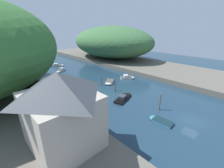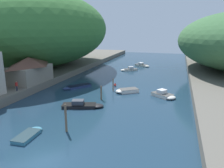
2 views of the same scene
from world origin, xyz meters
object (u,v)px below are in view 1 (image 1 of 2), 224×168
at_px(boat_red_skiff, 61,70).
at_px(boat_white_cruiser, 109,82).
at_px(boat_open_rowboat, 127,77).
at_px(boat_navy_launch, 77,93).
at_px(waterfront_building, 61,110).
at_px(person_on_quay, 72,108).
at_px(channel_buoy_near, 92,82).
at_px(boat_moored_right, 58,65).
at_px(person_by_boathouse, 86,119).
at_px(boat_cabin_cruiser, 160,121).
at_px(boat_small_dinghy, 124,97).
at_px(boathouse_shed, 46,92).

relative_size(boat_red_skiff, boat_white_cruiser, 1.07).
bearing_deg(boat_open_rowboat, boat_navy_launch, -57.72).
xyz_separation_m(waterfront_building, person_on_quay, (4.28, 5.90, -3.92)).
bearing_deg(channel_buoy_near, boat_moored_right, 86.74).
bearing_deg(person_by_boathouse, boat_moored_right, -17.90).
relative_size(boat_navy_launch, boat_white_cruiser, 1.29).
bearing_deg(person_on_quay, boat_navy_launch, -28.63).
bearing_deg(boat_cabin_cruiser, boat_navy_launch, 98.73).
height_order(boat_small_dinghy, boat_white_cruiser, boat_small_dinghy).
relative_size(boat_moored_right, boat_red_skiff, 1.08).
bearing_deg(person_on_quay, boat_red_skiff, -15.61).
relative_size(boathouse_shed, person_on_quay, 5.56).
bearing_deg(waterfront_building, channel_buoy_near, 45.99).
height_order(boat_open_rowboat, channel_buoy_near, boat_open_rowboat).
bearing_deg(person_by_boathouse, boat_cabin_cruiser, -119.60).
xyz_separation_m(boat_moored_right, person_by_boathouse, (-15.43, -43.77, 2.02)).
xyz_separation_m(boat_navy_launch, boat_white_cruiser, (10.59, -0.16, 0.09)).
distance_m(boat_white_cruiser, person_by_boathouse, 22.03).
bearing_deg(boat_navy_launch, waterfront_building, 89.83).
bearing_deg(person_on_quay, boat_cabin_cruiser, -128.85).
relative_size(channel_buoy_near, person_on_quay, 0.46).
height_order(boat_cabin_cruiser, boat_small_dinghy, boat_small_dinghy).
bearing_deg(boathouse_shed, waterfront_building, -102.04).
bearing_deg(boat_cabin_cruiser, waterfront_building, 158.45).
distance_m(boat_cabin_cruiser, boat_red_skiff, 41.97).
relative_size(boat_cabin_cruiser, boat_red_skiff, 0.85).
distance_m(boat_open_rowboat, person_by_boathouse, 27.56).
xyz_separation_m(boat_navy_launch, boat_red_skiff, (6.21, 21.68, 0.11)).
xyz_separation_m(boat_red_skiff, channel_buoy_near, (1.10, -18.01, -0.05)).
relative_size(waterfront_building, boat_red_skiff, 1.92).
bearing_deg(boat_white_cruiser, channel_buoy_near, 5.70).
bearing_deg(boathouse_shed, boat_open_rowboat, 5.10).
distance_m(boat_moored_right, person_by_boathouse, 46.46).
bearing_deg(boat_small_dinghy, boat_white_cruiser, 138.14).
height_order(waterfront_building, person_by_boathouse, waterfront_building).
distance_m(boat_moored_right, person_on_quay, 42.23).
xyz_separation_m(boat_cabin_cruiser, channel_buoy_near, (3.19, 23.91, 0.10)).
distance_m(boathouse_shed, channel_buoy_near, 17.55).
distance_m(boat_cabin_cruiser, person_on_quay, 15.51).
bearing_deg(boat_cabin_cruiser, person_on_quay, 131.49).
distance_m(boat_cabin_cruiser, person_by_boathouse, 12.74).
height_order(boat_cabin_cruiser, boat_moored_right, boat_moored_right).
bearing_deg(person_by_boathouse, boat_navy_launch, -24.22).
xyz_separation_m(boathouse_shed, person_by_boathouse, (1.72, -10.41, -1.62)).
height_order(boat_red_skiff, person_by_boathouse, person_by_boathouse).
xyz_separation_m(boat_navy_launch, channel_buoy_near, (7.31, 3.68, 0.06)).
bearing_deg(person_by_boathouse, channel_buoy_near, -37.13).
bearing_deg(boathouse_shed, boat_white_cruiser, 9.51).
height_order(boat_cabin_cruiser, person_on_quay, person_on_quay).
bearing_deg(person_on_quay, person_by_boathouse, -173.54).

